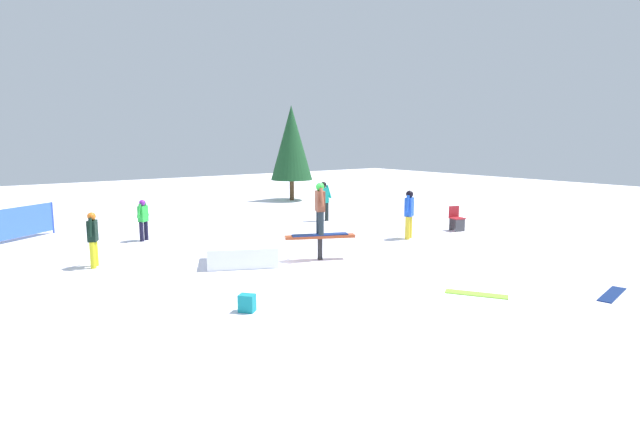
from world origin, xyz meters
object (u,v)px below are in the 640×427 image
(bystander_green, at_px, (143,218))
(bystander_teal, at_px, (324,199))
(loose_snowboard_navy, at_px, (612,294))
(folding_chair, at_px, (456,219))
(main_rider_on_rail, at_px, (320,209))
(loose_snowboard_lime, at_px, (476,294))
(backpack_on_snow, at_px, (247,303))
(pine_tree_near, at_px, (291,143))
(bystander_black, at_px, (93,237))
(bystander_blue, at_px, (409,212))
(rail_feature, at_px, (320,239))

(bystander_green, height_order, bystander_teal, bystander_teal)
(loose_snowboard_navy, height_order, folding_chair, folding_chair)
(main_rider_on_rail, bearing_deg, loose_snowboard_lime, -56.06)
(bystander_green, bearing_deg, folding_chair, 114.98)
(bystander_teal, height_order, backpack_on_snow, bystander_teal)
(bystander_green, xyz_separation_m, pine_tree_near, (9.79, 6.06, 2.29))
(bystander_black, height_order, folding_chair, bystander_black)
(loose_snowboard_navy, height_order, loose_snowboard_lime, same)
(main_rider_on_rail, bearing_deg, bystander_black, 174.91)
(bystander_teal, height_order, bystander_blue, bystander_blue)
(backpack_on_snow, height_order, pine_tree_near, pine_tree_near)
(bystander_blue, bearing_deg, loose_snowboard_navy, -125.99)
(bystander_blue, distance_m, loose_snowboard_lime, 6.09)
(bystander_blue, distance_m, folding_chair, 2.50)
(folding_chair, bearing_deg, loose_snowboard_navy, -103.97)
(bystander_blue, xyz_separation_m, loose_snowboard_lime, (-3.27, -5.05, -0.89))
(backpack_on_snow, bearing_deg, folding_chair, 67.02)
(rail_feature, xyz_separation_m, bystander_teal, (3.97, 5.08, 0.32))
(rail_feature, relative_size, bystander_black, 1.29)
(bystander_green, relative_size, backpack_on_snow, 3.96)
(loose_snowboard_navy, height_order, backpack_on_snow, backpack_on_snow)
(bystander_black, distance_m, loose_snowboard_navy, 12.33)
(bystander_green, bearing_deg, pine_tree_near, 173.88)
(rail_feature, height_order, bystander_black, bystander_black)
(bystander_green, relative_size, pine_tree_near, 0.27)
(main_rider_on_rail, height_order, bystander_teal, main_rider_on_rail)
(rail_feature, relative_size, bystander_blue, 1.15)
(bystander_teal, height_order, pine_tree_near, pine_tree_near)
(folding_chair, bearing_deg, backpack_on_snow, -150.60)
(main_rider_on_rail, bearing_deg, backpack_on_snow, -121.65)
(rail_feature, bearing_deg, pine_tree_near, 86.15)
(bystander_teal, distance_m, backpack_on_snow, 10.75)
(rail_feature, distance_m, bystander_blue, 4.14)
(bystander_teal, relative_size, loose_snowboard_lime, 1.23)
(bystander_black, xyz_separation_m, folding_chair, (11.71, -2.30, -0.39))
(bystander_black, xyz_separation_m, backpack_on_snow, (1.55, -5.34, -0.64))
(rail_feature, height_order, loose_snowboard_lime, rail_feature)
(rail_feature, height_order, bystander_green, bystander_green)
(rail_feature, relative_size, bystander_green, 1.38)
(folding_chair, relative_size, backpack_on_snow, 2.59)
(bystander_black, distance_m, loose_snowboard_lime, 9.50)
(bystander_green, height_order, folding_chair, bystander_green)
(bystander_teal, bearing_deg, main_rider_on_rail, -118.08)
(bystander_teal, bearing_deg, backpack_on_snow, -125.11)
(loose_snowboard_lime, bearing_deg, pine_tree_near, -52.73)
(bystander_blue, height_order, pine_tree_near, pine_tree_near)
(rail_feature, distance_m, bystander_teal, 6.46)
(backpack_on_snow, bearing_deg, loose_snowboard_navy, 21.32)
(bystander_teal, height_order, loose_snowboard_navy, bystander_teal)
(loose_snowboard_navy, xyz_separation_m, folding_chair, (3.41, 6.78, 0.40))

